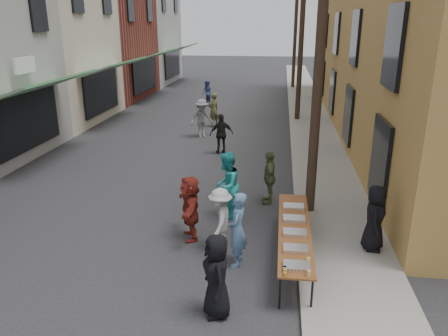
% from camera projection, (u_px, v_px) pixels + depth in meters
% --- Properties ---
extents(ground, '(120.00, 120.00, 0.00)m').
position_uv_depth(ground, '(125.00, 257.00, 9.92)').
color(ground, '#28282B').
rests_on(ground, ground).
extents(sidewalk, '(2.20, 60.00, 0.10)m').
position_uv_depth(sidewalk, '(310.00, 120.00, 23.39)').
color(sidewalk, gray).
rests_on(sidewalk, ground).
extents(storefront_row, '(8.00, 37.00, 9.00)m').
position_uv_depth(storefront_row, '(37.00, 40.00, 23.88)').
color(storefront_row, maroon).
rests_on(storefront_row, ground).
extents(utility_pole_near, '(0.26, 0.26, 9.00)m').
position_uv_depth(utility_pole_near, '(320.00, 46.00, 10.78)').
color(utility_pole_near, '#2D2116').
rests_on(utility_pole_near, ground).
extents(utility_pole_mid, '(0.26, 0.26, 9.00)m').
position_uv_depth(utility_pole_mid, '(302.00, 33.00, 22.05)').
color(utility_pole_mid, '#2D2116').
rests_on(utility_pole_mid, ground).
extents(utility_pole_far, '(0.26, 0.26, 9.00)m').
position_uv_depth(utility_pole_far, '(295.00, 29.00, 33.32)').
color(utility_pole_far, '#2D2116').
rests_on(utility_pole_far, ground).
extents(serving_table, '(0.70, 4.00, 0.75)m').
position_uv_depth(serving_table, '(294.00, 230.00, 9.65)').
color(serving_table, brown).
rests_on(serving_table, ground).
extents(catering_tray_sausage, '(0.50, 0.33, 0.08)m').
position_uv_depth(catering_tray_sausage, '(297.00, 266.00, 8.07)').
color(catering_tray_sausage, maroon).
rests_on(catering_tray_sausage, serving_table).
extents(catering_tray_foil_b, '(0.50, 0.33, 0.08)m').
position_uv_depth(catering_tray_foil_b, '(296.00, 249.00, 8.69)').
color(catering_tray_foil_b, '#B2B2B7').
rests_on(catering_tray_foil_b, serving_table).
extents(catering_tray_buns, '(0.50, 0.33, 0.08)m').
position_uv_depth(catering_tray_buns, '(295.00, 233.00, 9.34)').
color(catering_tray_buns, tan).
rests_on(catering_tray_buns, serving_table).
extents(catering_tray_foil_d, '(0.50, 0.33, 0.08)m').
position_uv_depth(catering_tray_foil_d, '(294.00, 219.00, 10.00)').
color(catering_tray_foil_d, '#B2B2B7').
rests_on(catering_tray_foil_d, serving_table).
extents(catering_tray_buns_end, '(0.50, 0.33, 0.08)m').
position_uv_depth(catering_tray_buns_end, '(294.00, 207.00, 10.66)').
color(catering_tray_buns_end, tan).
rests_on(catering_tray_buns_end, serving_table).
extents(condiment_jar_a, '(0.07, 0.07, 0.08)m').
position_uv_depth(condiment_jar_a, '(285.00, 274.00, 7.82)').
color(condiment_jar_a, '#A57F26').
rests_on(condiment_jar_a, serving_table).
extents(condiment_jar_b, '(0.07, 0.07, 0.08)m').
position_uv_depth(condiment_jar_b, '(285.00, 271.00, 7.91)').
color(condiment_jar_b, '#A57F26').
rests_on(condiment_jar_b, serving_table).
extents(condiment_jar_c, '(0.07, 0.07, 0.08)m').
position_uv_depth(condiment_jar_c, '(285.00, 268.00, 8.01)').
color(condiment_jar_c, '#A57F26').
rests_on(condiment_jar_c, serving_table).
extents(cup_stack, '(0.08, 0.08, 0.12)m').
position_uv_depth(cup_stack, '(308.00, 273.00, 7.81)').
color(cup_stack, tan).
rests_on(cup_stack, serving_table).
extents(guest_front_a, '(0.76, 0.91, 1.59)m').
position_uv_depth(guest_front_a, '(216.00, 276.00, 7.76)').
color(guest_front_a, black).
rests_on(guest_front_a, ground).
extents(guest_front_b, '(0.45, 0.64, 1.68)m').
position_uv_depth(guest_front_b, '(237.00, 229.00, 9.39)').
color(guest_front_b, '#50759C').
rests_on(guest_front_b, ground).
extents(guest_front_c, '(0.89, 1.03, 1.84)m').
position_uv_depth(guest_front_c, '(227.00, 186.00, 11.66)').
color(guest_front_c, '#2AAFB1').
rests_on(guest_front_c, ground).
extents(guest_front_d, '(0.60, 1.00, 1.52)m').
position_uv_depth(guest_front_d, '(220.00, 220.00, 10.03)').
color(guest_front_d, beige).
rests_on(guest_front_d, ground).
extents(guest_front_e, '(0.46, 0.96, 1.59)m').
position_uv_depth(guest_front_e, '(269.00, 177.00, 12.66)').
color(guest_front_e, '#5D653A').
rests_on(guest_front_e, ground).
extents(guest_queue_back, '(0.86, 1.57, 1.62)m').
position_uv_depth(guest_queue_back, '(190.00, 208.00, 10.56)').
color(guest_queue_back, maroon).
rests_on(guest_queue_back, ground).
extents(server, '(0.63, 0.84, 1.56)m').
position_uv_depth(server, '(375.00, 218.00, 9.85)').
color(server, black).
rests_on(server, sidewalk).
extents(passerby_left, '(1.30, 1.19, 1.75)m').
position_uv_depth(passerby_left, '(202.00, 118.00, 19.92)').
color(passerby_left, slate).
rests_on(passerby_left, ground).
extents(passerby_mid, '(1.03, 0.69, 1.62)m').
position_uv_depth(passerby_mid, '(221.00, 134.00, 17.44)').
color(passerby_mid, black).
rests_on(passerby_mid, ground).
extents(passerby_right, '(0.69, 0.74, 1.71)m').
position_uv_depth(passerby_right, '(214.00, 110.00, 21.90)').
color(passerby_right, '#505430').
rests_on(passerby_right, ground).
extents(passerby_far, '(0.95, 0.98, 1.58)m').
position_uv_depth(passerby_far, '(207.00, 93.00, 27.42)').
color(passerby_far, '#4C5D94').
rests_on(passerby_far, ground).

